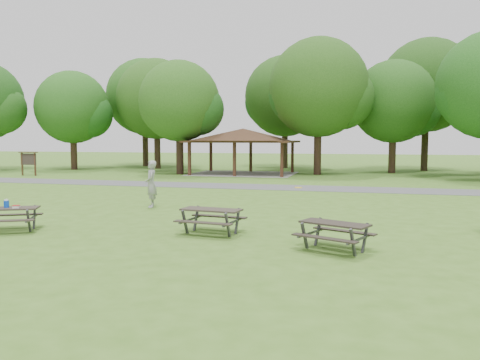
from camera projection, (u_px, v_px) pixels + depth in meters
name	position (u px, v px, depth m)	size (l,w,h in m)	color
ground	(177.00, 231.00, 14.62)	(160.00, 160.00, 0.00)	#406E1F
asphalt_path	(266.00, 187.00, 28.11)	(120.00, 3.20, 0.02)	#4F4F52
pavilion	(243.00, 137.00, 38.49)	(8.60, 7.01, 3.76)	#341D13
notice_board	(28.00, 159.00, 36.92)	(1.60, 0.30, 1.88)	#392214
tree_row_b	(73.00, 110.00, 44.03)	(7.14, 6.80, 9.28)	#311E15
tree_row_c	(158.00, 102.00, 45.54)	(8.19, 7.80, 10.67)	black
tree_row_d	(180.00, 104.00, 38.08)	(6.93, 6.60, 9.27)	black
tree_row_e	(320.00, 91.00, 37.61)	(8.40, 8.00, 11.02)	black
tree_row_f	(395.00, 104.00, 39.54)	(7.35, 7.00, 9.55)	#321E16
tree_deep_a	(146.00, 99.00, 49.62)	(8.40, 8.00, 11.38)	black
tree_deep_b	(286.00, 99.00, 46.32)	(8.40, 8.00, 11.13)	#322316
tree_deep_c	(428.00, 88.00, 42.01)	(8.82, 8.40, 11.90)	black
picnic_table_near	(2.00, 209.00, 14.51)	(2.22, 2.06, 1.24)	#2F2922
picnic_table_middle	(211.00, 215.00, 14.22)	(1.97, 1.66, 0.79)	#302A23
picnic_table_far	(335.00, 229.00, 12.06)	(2.16, 1.98, 0.76)	black
frisbee_in_flight	(298.00, 188.00, 16.68)	(0.34, 0.34, 0.02)	yellow
frisbee_thrower	(151.00, 184.00, 19.72)	(0.72, 0.48, 1.99)	#949396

